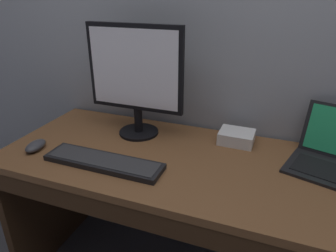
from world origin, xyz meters
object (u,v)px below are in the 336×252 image
(computer_mouse, at_px, (36,146))
(external_monitor, at_px, (135,76))
(external_drive_box, at_px, (236,137))
(wired_keyboard, at_px, (104,162))

(computer_mouse, bearing_deg, external_monitor, 33.15)
(computer_mouse, distance_m, external_drive_box, 0.91)
(external_monitor, height_order, computer_mouse, external_monitor)
(external_monitor, relative_size, external_drive_box, 3.34)
(wired_keyboard, xyz_separation_m, external_drive_box, (0.47, 0.39, 0.02))
(external_monitor, distance_m, wired_keyboard, 0.41)
(external_monitor, relative_size, wired_keyboard, 1.04)
(computer_mouse, bearing_deg, external_drive_box, 17.82)
(wired_keyboard, bearing_deg, external_drive_box, 39.15)
(wired_keyboard, bearing_deg, computer_mouse, 179.61)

